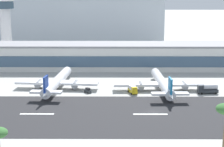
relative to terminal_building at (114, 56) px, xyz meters
The scene contains 12 objects.
ground_plane 76.91m from the terminal_building, 79.20° to the right, with size 1400.00×1400.00×0.00m, color #A8A8A3.
runway_strip 79.34m from the terminal_building, 79.54° to the right, with size 800.00×43.51×0.08m, color #262628.
runway_centreline_dash_3 82.48m from the terminal_building, 108.98° to the right, with size 12.00×1.20×0.01m, color white.
runway_centreline_dash_4 79.10m from the terminal_building, 80.49° to the right, with size 12.00×1.20×0.01m, color white.
terminal_building is the anchor object (origin of this frame).
control_tower 81.68m from the terminal_building, 151.02° to the left, with size 12.57×12.57×36.78m.
distant_hotel_block 99.29m from the terminal_building, 108.61° to the left, with size 139.20×32.05×40.73m, color #A8B2BC.
airliner_navy_tail_gate_0 51.16m from the terminal_building, 119.12° to the right, with size 36.64×47.95×10.01m.
airliner_blue_tail_gate_1 51.54m from the terminal_building, 65.64° to the right, with size 42.26×46.75×9.75m.
service_fuel_truck_0 64.80m from the terminal_building, 52.23° to the right, with size 8.68×3.42×3.95m.
service_baggage_tug_1 51.70m from the terminal_building, 102.14° to the right, with size 3.29×3.47×2.20m.
service_box_truck_2 51.74m from the terminal_building, 80.95° to the right, with size 3.99×6.43×3.25m.
Camera 1 is at (-14.08, -124.20, 42.41)m, focal length 58.76 mm.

